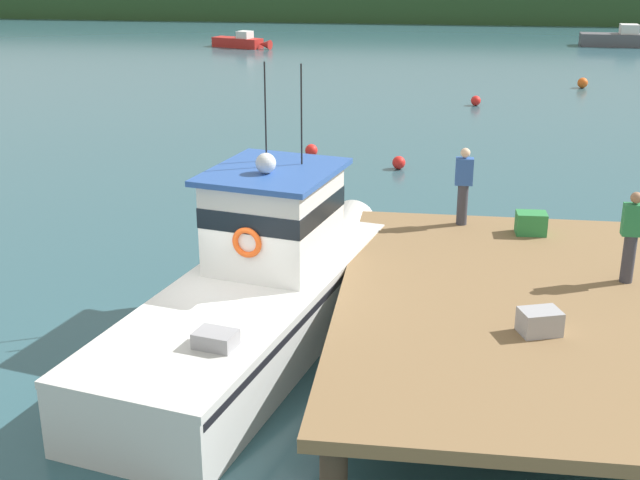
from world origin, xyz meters
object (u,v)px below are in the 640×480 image
at_px(deckhand_further_back, 463,185).
at_px(moored_boat_far_left, 622,39).
at_px(crate_stack_near_edge, 531,223).
at_px(mooring_buoy_outer, 399,163).
at_px(mooring_buoy_spare_mooring, 583,83).
at_px(mooring_buoy_channel_marker, 476,101).
at_px(moored_boat_mid_harbor, 241,42).
at_px(mooring_buoy_inshore, 311,150).
at_px(crate_stack_mid_dock, 540,322).
at_px(deckhand_by_the_boat, 632,235).
at_px(main_fishing_boat, 261,286).

bearing_deg(deckhand_further_back, moored_boat_far_left, 74.82).
bearing_deg(crate_stack_near_edge, mooring_buoy_outer, 108.51).
height_order(mooring_buoy_spare_mooring, mooring_buoy_channel_marker, mooring_buoy_spare_mooring).
height_order(moored_boat_mid_harbor, mooring_buoy_channel_marker, moored_boat_mid_harbor).
xyz_separation_m(moored_boat_mid_harbor, mooring_buoy_inshore, (8.60, -27.62, -0.16)).
xyz_separation_m(deckhand_further_back, mooring_buoy_channel_marker, (1.08, 19.60, -1.85)).
distance_m(crate_stack_mid_dock, mooring_buoy_spare_mooring, 30.28).
relative_size(deckhand_further_back, mooring_buoy_inshore, 3.92).
relative_size(deckhand_by_the_boat, mooring_buoy_channel_marker, 3.87).
bearing_deg(crate_stack_near_edge, deckhand_further_back, 162.81).
xyz_separation_m(mooring_buoy_inshore, mooring_buoy_outer, (2.93, -1.18, -0.00)).
distance_m(mooring_buoy_spare_mooring, mooring_buoy_outer, 17.90).
height_order(crate_stack_mid_dock, deckhand_by_the_boat, deckhand_by_the_boat).
height_order(moored_boat_mid_harbor, moored_boat_far_left, moored_boat_far_left).
bearing_deg(crate_stack_near_edge, moored_boat_mid_harbor, 111.04).
bearing_deg(mooring_buoy_outer, moored_boat_mid_harbor, 111.82).
relative_size(moored_boat_mid_harbor, mooring_buoy_channel_marker, 9.92).
relative_size(deckhand_further_back, mooring_buoy_spare_mooring, 3.33).
bearing_deg(crate_stack_mid_dock, moored_boat_mid_harbor, 108.54).
xyz_separation_m(moored_boat_far_left, mooring_buoy_channel_marker, (-10.17, -21.83, -0.28)).
xyz_separation_m(mooring_buoy_inshore, mooring_buoy_channel_marker, (5.70, 9.70, 0.00)).
bearing_deg(mooring_buoy_outer, deckhand_by_the_boat, -68.74).
xyz_separation_m(deckhand_by_the_boat, moored_boat_far_left, (8.46, 44.21, -1.57)).
bearing_deg(mooring_buoy_spare_mooring, crate_stack_mid_dock, -99.93).
bearing_deg(deckhand_by_the_boat, moored_boat_far_left, 79.16).
distance_m(deckhand_by_the_boat, mooring_buoy_channel_marker, 22.51).
distance_m(moored_boat_mid_harbor, mooring_buoy_inshore, 28.92).
xyz_separation_m(moored_boat_mid_harbor, moored_boat_far_left, (24.47, 3.91, 0.12)).
height_order(deckhand_by_the_boat, mooring_buoy_channel_marker, deckhand_by_the_boat).
bearing_deg(mooring_buoy_channel_marker, deckhand_by_the_boat, -85.64).
height_order(main_fishing_boat, deckhand_further_back, main_fishing_boat).
height_order(crate_stack_near_edge, mooring_buoy_inshore, crate_stack_near_edge).
height_order(moored_boat_mid_harbor, mooring_buoy_inshore, moored_boat_mid_harbor).
relative_size(moored_boat_mid_harbor, mooring_buoy_spare_mooring, 8.54).
bearing_deg(crate_stack_near_edge, mooring_buoy_inshore, 120.12).
height_order(main_fishing_boat, deckhand_by_the_boat, main_fishing_boat).
bearing_deg(mooring_buoy_outer, mooring_buoy_spare_mooring, 63.55).
xyz_separation_m(mooring_buoy_inshore, mooring_buoy_spare_mooring, (10.90, 14.84, 0.04)).
distance_m(main_fishing_boat, moored_boat_far_left, 47.20).
relative_size(main_fishing_boat, moored_boat_far_left, 1.77).
bearing_deg(deckhand_by_the_boat, main_fishing_boat, -174.60).
bearing_deg(deckhand_further_back, mooring_buoy_outer, 100.96).
bearing_deg(deckhand_further_back, crate_stack_mid_dock, -78.14).
relative_size(crate_stack_near_edge, deckhand_by_the_boat, 0.37).
xyz_separation_m(deckhand_further_back, moored_boat_far_left, (11.24, 41.44, -1.57)).
bearing_deg(crate_stack_mid_dock, crate_stack_near_edge, 86.15).
distance_m(mooring_buoy_spare_mooring, mooring_buoy_channel_marker, 7.32).
relative_size(deckhand_by_the_boat, mooring_buoy_outer, 3.98).
relative_size(moored_boat_far_left, mooring_buoy_spare_mooring, 11.50).
relative_size(mooring_buoy_spare_mooring, mooring_buoy_channel_marker, 1.16).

